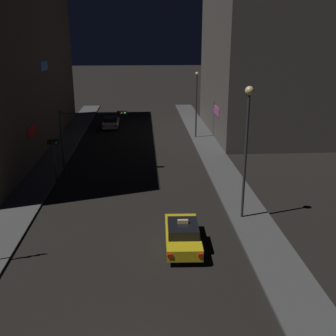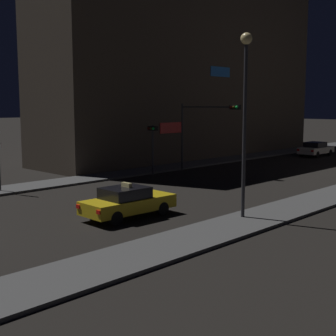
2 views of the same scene
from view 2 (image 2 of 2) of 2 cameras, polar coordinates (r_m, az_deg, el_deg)
sidewalk_left at (r=41.45m, az=4.28°, el=0.63°), size 2.60×57.51×0.14m
building_facade_left at (r=47.44m, az=2.65°, el=12.12°), size 7.48×32.57×17.64m
taxi at (r=21.74m, az=-4.86°, el=-4.06°), size 1.95×4.51×1.62m
far_car at (r=49.44m, az=17.33°, el=2.21°), size 1.82×4.45×1.42m
traffic_light_overhead at (r=35.35m, az=4.31°, el=5.51°), size 5.45×0.42×5.19m
traffic_light_left_kerb at (r=34.53m, az=-1.88°, el=3.49°), size 0.80×0.42×3.65m
street_lamp_near_block at (r=21.06m, az=9.26°, el=8.65°), size 0.51×0.51×8.04m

